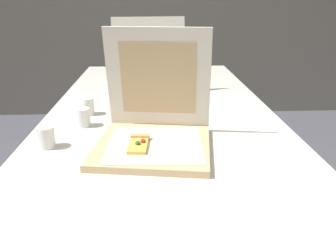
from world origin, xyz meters
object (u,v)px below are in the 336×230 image
cup_white_near_left (46,137)px  cup_white_near_center (83,117)px  pizza_box_middle (154,91)px  cup_white_far (111,87)px  table (161,126)px  napkin_pile (276,227)px  cup_white_mid (87,106)px  pizza_box_front (154,130)px

cup_white_near_left → cup_white_near_center: size_ratio=1.00×
pizza_box_middle → cup_white_far: 0.27m
table → cup_white_near_center: size_ratio=31.50×
napkin_pile → table: bearing=106.4°
pizza_box_middle → napkin_pile: bearing=-83.0°
cup_white_near_left → napkin_pile: size_ratio=0.45×
cup_white_near_left → cup_white_near_center: same height
pizza_box_middle → cup_white_mid: 0.33m
cup_white_near_left → pizza_box_middle: bearing=55.1°
pizza_box_middle → cup_white_far: bearing=137.9°
cup_white_far → cup_white_near_left: size_ratio=1.00×
cup_white_near_left → cup_white_far: bearing=78.4°
cup_white_mid → cup_white_near_center: (0.01, -0.14, 0.00)m
pizza_box_front → cup_white_far: size_ratio=5.82×
table → cup_white_near_center: bearing=-160.0°
pizza_box_front → cup_white_far: bearing=116.1°
cup_white_far → cup_white_near_center: size_ratio=1.00×
cup_white_mid → napkin_pile: size_ratio=0.45×
table → cup_white_mid: (-0.31, 0.03, 0.08)m
pizza_box_middle → cup_white_near_left: bearing=-132.4°
pizza_box_front → napkin_pile: 0.53m
pizza_box_front → table: bearing=92.1°
cup_white_near_left → napkin_pile: cup_white_near_left is taller
table → pizza_box_middle: 0.23m
pizza_box_front → cup_white_near_left: bearing=-171.8°
table → pizza_box_middle: bearing=97.4°
cup_white_mid → cup_white_far: bearing=79.4°
cup_white_far → pizza_box_middle: bearing=-34.6°
pizza_box_front → cup_white_near_center: 0.34m
cup_white_mid → napkin_pile: bearing=-56.2°
table → pizza_box_front: bearing=-96.1°
pizza_box_middle → napkin_pile: pizza_box_middle is taller
cup_white_far → cup_white_near_left: 0.69m
table → cup_white_near_center: (-0.30, -0.11, 0.08)m
cup_white_near_left → cup_white_near_center: (0.08, 0.20, 0.00)m
pizza_box_front → napkin_pile: bearing=-52.4°
pizza_box_middle → table: bearing=-90.1°
cup_white_far → cup_white_near_left: bearing=-101.6°
cup_white_near_left → cup_white_mid: size_ratio=1.00×
cup_white_near_left → cup_white_mid: same height
cup_white_near_left → napkin_pile: (0.61, -0.46, -0.03)m
table → pizza_box_middle: size_ratio=4.75×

